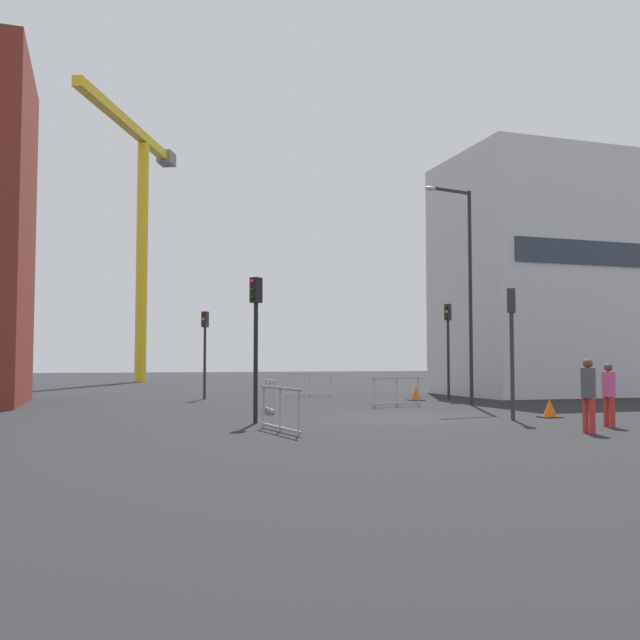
% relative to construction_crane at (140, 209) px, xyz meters
% --- Properties ---
extents(ground, '(160.00, 160.00, 0.00)m').
position_rel_construction_crane_xyz_m(ground, '(5.41, -37.07, -13.65)').
color(ground, black).
extents(office_block, '(9.01, 7.21, 11.74)m').
position_rel_construction_crane_xyz_m(office_block, '(17.87, -26.65, -7.78)').
color(office_block, silver).
rests_on(office_block, ground).
extents(construction_crane, '(8.37, 17.03, 20.01)m').
position_rel_construction_crane_xyz_m(construction_crane, '(0.00, 0.00, 0.00)').
color(construction_crane, yellow).
rests_on(construction_crane, ground).
extents(streetlamp_tall, '(2.15, 0.55, 8.28)m').
position_rel_construction_crane_xyz_m(streetlamp_tall, '(10.18, -32.75, -8.77)').
color(streetlamp_tall, '#232326').
rests_on(streetlamp_tall, ground).
extents(traffic_light_island, '(0.35, 0.38, 3.80)m').
position_rel_construction_crane_xyz_m(traffic_light_island, '(8.18, -38.86, -11.08)').
color(traffic_light_island, '#2D2D30').
rests_on(traffic_light_island, ground).
extents(traffic_light_far, '(0.36, 0.38, 3.88)m').
position_rel_construction_crane_xyz_m(traffic_light_far, '(1.35, -25.33, -11.03)').
color(traffic_light_far, '#2D2D30').
rests_on(traffic_light_far, ground).
extents(traffic_light_verge, '(0.37, 0.37, 4.16)m').
position_rel_construction_crane_xyz_m(traffic_light_verge, '(11.32, -29.21, -10.86)').
color(traffic_light_verge, '#232326').
rests_on(traffic_light_verge, ground).
extents(traffic_light_median, '(0.38, 0.36, 4.01)m').
position_rel_construction_crane_xyz_m(traffic_light_median, '(0.90, -37.54, -10.95)').
color(traffic_light_median, black).
rests_on(traffic_light_median, ground).
extents(pedestrian_walking, '(0.34, 0.34, 1.64)m').
position_rel_construction_crane_xyz_m(pedestrian_walking, '(9.40, -41.40, -12.69)').
color(pedestrian_walking, red).
rests_on(pedestrian_walking, ground).
extents(pedestrian_waiting, '(0.34, 0.34, 1.77)m').
position_rel_construction_crane_xyz_m(pedestrian_waiting, '(7.84, -42.54, -12.61)').
color(pedestrian_waiting, red).
rests_on(pedestrian_waiting, ground).
extents(safety_barrier_right_run, '(0.20, 1.86, 1.08)m').
position_rel_construction_crane_xyz_m(safety_barrier_right_run, '(2.22, -33.86, -13.08)').
color(safety_barrier_right_run, '#9EA0A5').
rests_on(safety_barrier_right_run, ground).
extents(safety_barrier_mid_span, '(2.12, 0.33, 1.08)m').
position_rel_construction_crane_xyz_m(safety_barrier_mid_span, '(7.44, -32.38, -13.08)').
color(safety_barrier_mid_span, gray).
rests_on(safety_barrier_mid_span, ground).
extents(safety_barrier_left_run, '(0.37, 2.50, 1.08)m').
position_rel_construction_crane_xyz_m(safety_barrier_left_run, '(0.96, -40.02, -13.08)').
color(safety_barrier_left_run, gray).
rests_on(safety_barrier_left_run, ground).
extents(safety_barrier_rear, '(2.27, 0.35, 1.08)m').
position_rel_construction_crane_xyz_m(safety_barrier_rear, '(6.44, -24.57, -13.08)').
color(safety_barrier_rear, '#B2B5BA').
rests_on(safety_barrier_rear, ground).
extents(traffic_cone_striped, '(0.60, 0.60, 0.60)m').
position_rel_construction_crane_xyz_m(traffic_cone_striped, '(9.82, -29.09, -13.37)').
color(traffic_cone_striped, black).
rests_on(traffic_cone_striped, ground).
extents(traffic_cone_on_verge, '(0.56, 0.56, 0.57)m').
position_rel_construction_crane_xyz_m(traffic_cone_on_verge, '(9.75, -38.42, -13.38)').
color(traffic_cone_on_verge, black).
rests_on(traffic_cone_on_verge, ground).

